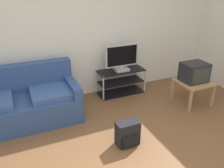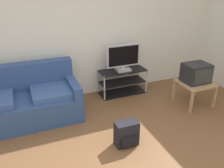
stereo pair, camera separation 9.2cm
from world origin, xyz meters
The scene contains 7 objects.
wall_back centered at (0.00, 2.45, 1.35)m, with size 9.00×0.10×2.70m, color silver.
couch centered at (-1.07, 1.86, 0.33)m, with size 1.79×0.88×0.89m.
tv_stand centered at (0.85, 2.15, 0.25)m, with size 0.94×0.39×0.50m.
flat_tv centered at (0.85, 2.12, 0.76)m, with size 0.68×0.22×0.53m.
side_table centered at (1.90, 1.23, 0.38)m, with size 0.58×0.58×0.44m.
crt_tv centered at (1.90, 1.24, 0.61)m, with size 0.45×0.37×0.35m.
backpack centered at (0.22, 0.61, 0.18)m, with size 0.33×0.26×0.36m.
Camera 2 is at (-1.02, -1.89, 2.21)m, focal length 38.23 mm.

